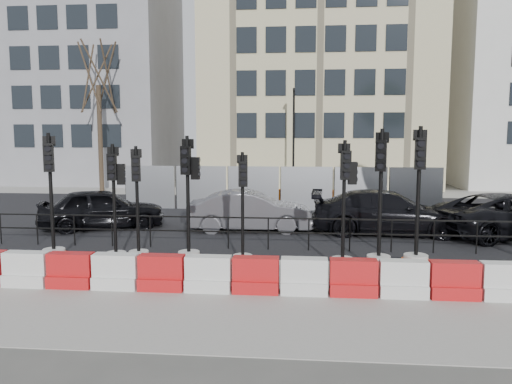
# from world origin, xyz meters

# --- Properties ---
(ground) EXTENTS (120.00, 120.00, 0.00)m
(ground) POSITION_xyz_m (0.00, 0.00, 0.00)
(ground) COLOR #51514C
(ground) RESTS_ON ground
(sidewalk_near) EXTENTS (40.00, 6.00, 0.02)m
(sidewalk_near) POSITION_xyz_m (0.00, -3.00, 0.01)
(sidewalk_near) COLOR gray
(sidewalk_near) RESTS_ON ground
(road) EXTENTS (40.00, 14.00, 0.03)m
(road) POSITION_xyz_m (0.00, 7.00, 0.01)
(road) COLOR black
(road) RESTS_ON ground
(sidewalk_far) EXTENTS (40.00, 4.00, 0.02)m
(sidewalk_far) POSITION_xyz_m (0.00, 16.00, 0.01)
(sidewalk_far) COLOR gray
(sidewalk_far) RESTS_ON ground
(building_grey) EXTENTS (11.00, 9.06, 14.00)m
(building_grey) POSITION_xyz_m (-14.00, 21.99, 7.00)
(building_grey) COLOR gray
(building_grey) RESTS_ON ground
(building_cream) EXTENTS (15.00, 10.06, 18.00)m
(building_cream) POSITION_xyz_m (2.00, 21.99, 9.00)
(building_cream) COLOR #C6B891
(building_cream) RESTS_ON ground
(kerb_railing) EXTENTS (18.00, 0.04, 1.00)m
(kerb_railing) POSITION_xyz_m (0.00, 1.20, 0.69)
(kerb_railing) COLOR black
(kerb_railing) RESTS_ON ground
(heras_fencing) EXTENTS (14.33, 1.72, 2.00)m
(heras_fencing) POSITION_xyz_m (0.57, 9.86, 0.65)
(heras_fencing) COLOR #92949A
(heras_fencing) RESTS_ON ground
(lamp_post_far) EXTENTS (0.12, 0.56, 6.00)m
(lamp_post_far) POSITION_xyz_m (0.50, 14.98, 3.22)
(lamp_post_far) COLOR black
(lamp_post_far) RESTS_ON ground
(tree_bare_far) EXTENTS (2.00, 2.00, 9.00)m
(tree_bare_far) POSITION_xyz_m (-11.00, 15.50, 6.65)
(tree_bare_far) COLOR #473828
(tree_bare_far) RESTS_ON ground
(barrier_row) EXTENTS (13.60, 0.50, 0.80)m
(barrier_row) POSITION_xyz_m (-0.00, -2.80, 0.37)
(barrier_row) COLOR red
(barrier_row) RESTS_ON ground
(traffic_signal_a) EXTENTS (0.69, 0.69, 3.49)m
(traffic_signal_a) POSITION_xyz_m (-5.58, -0.92, 0.72)
(traffic_signal_a) COLOR beige
(traffic_signal_a) RESTS_ON ground
(traffic_signal_b) EXTENTS (0.63, 0.63, 3.21)m
(traffic_signal_b) POSITION_xyz_m (-3.83, -1.00, 0.77)
(traffic_signal_b) COLOR beige
(traffic_signal_b) RESTS_ON ground
(traffic_signal_c) EXTENTS (0.62, 0.62, 3.15)m
(traffic_signal_c) POSITION_xyz_m (-3.31, -0.78, 0.65)
(traffic_signal_c) COLOR beige
(traffic_signal_c) RESTS_ON ground
(traffic_signal_d) EXTENTS (0.67, 0.67, 3.42)m
(traffic_signal_d) POSITION_xyz_m (-1.93, -0.84, 0.82)
(traffic_signal_d) COLOR beige
(traffic_signal_d) RESTS_ON ground
(traffic_signal_e) EXTENTS (0.59, 0.59, 3.01)m
(traffic_signal_e) POSITION_xyz_m (-0.52, -0.89, 0.62)
(traffic_signal_e) COLOR beige
(traffic_signal_e) RESTS_ON ground
(traffic_signal_f) EXTENTS (0.65, 0.65, 3.32)m
(traffic_signal_f) POSITION_xyz_m (2.02, -1.11, 0.79)
(traffic_signal_f) COLOR beige
(traffic_signal_f) RESTS_ON ground
(traffic_signal_g) EXTENTS (0.71, 0.71, 3.59)m
(traffic_signal_g) POSITION_xyz_m (2.91, -0.93, 0.74)
(traffic_signal_g) COLOR beige
(traffic_signal_g) RESTS_ON ground
(traffic_signal_h) EXTENTS (0.72, 0.72, 3.66)m
(traffic_signal_h) POSITION_xyz_m (3.86, -0.79, 0.76)
(traffic_signal_h) COLOR beige
(traffic_signal_h) RESTS_ON ground
(car_a) EXTENTS (4.90, 5.67, 1.50)m
(car_a) POSITION_xyz_m (-6.25, 4.01, 0.75)
(car_a) COLOR black
(car_a) RESTS_ON ground
(car_b) EXTENTS (2.20, 4.63, 1.45)m
(car_b) POSITION_xyz_m (-0.83, 4.10, 0.72)
(car_b) COLOR #4C4C51
(car_b) RESTS_ON ground
(car_c) EXTENTS (2.70, 5.47, 1.52)m
(car_c) POSITION_xyz_m (3.95, 3.99, 0.76)
(car_c) COLOR black
(car_c) RESTS_ON ground
(car_d) EXTENTS (5.98, 6.94, 1.48)m
(car_d) POSITION_xyz_m (8.02, 3.94, 0.74)
(car_d) COLOR black
(car_d) RESTS_ON ground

